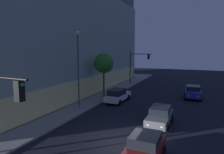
{
  "coord_description": "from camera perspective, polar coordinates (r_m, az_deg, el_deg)",
  "views": [
    {
      "loc": [
        -12.31,
        -4.61,
        6.53
      ],
      "look_at": [
        5.51,
        3.04,
        3.91
      ],
      "focal_mm": 31.78,
      "sensor_mm": 36.0,
      "label": 1
    }
  ],
  "objects": [
    {
      "name": "car_red",
      "position": [
        12.3,
        9.22,
        -19.89
      ],
      "size": [
        4.21,
        2.12,
        1.68
      ],
      "color": "maroon",
      "rests_on": "ground"
    },
    {
      "name": "car_blue",
      "position": [
        29.46,
        22.24,
        -3.95
      ],
      "size": [
        4.1,
        2.32,
        1.69
      ],
      "color": "navy",
      "rests_on": "ground"
    },
    {
      "name": "ground_plane",
      "position": [
        14.68,
        2.56,
        -18.74
      ],
      "size": [
        120.0,
        120.0,
        0.0
      ],
      "primitive_type": "plane",
      "color": "black"
    },
    {
      "name": "car_grey",
      "position": [
        18.22,
        13.6,
        -10.78
      ],
      "size": [
        4.27,
        2.05,
        1.59
      ],
      "color": "slate",
      "rests_on": "ground"
    },
    {
      "name": "street_lamp_sidewalk",
      "position": [
        22.06,
        -9.73,
        4.69
      ],
      "size": [
        0.44,
        0.44,
        8.47
      ],
      "color": "#454545",
      "rests_on": "sidewalk_corner"
    },
    {
      "name": "car_white",
      "position": [
        25.39,
        1.65,
        -5.25
      ],
      "size": [
        4.85,
        2.14,
        1.67
      ],
      "color": "silver",
      "rests_on": "ground"
    },
    {
      "name": "modern_building",
      "position": [
        37.77,
        -22.25,
        11.49
      ],
      "size": [
        37.97,
        26.43,
        18.98
      ],
      "color": "#4C4C51",
      "rests_on": "ground"
    },
    {
      "name": "sidewalk_tree",
      "position": [
        27.06,
        -2.41,
        3.93
      ],
      "size": [
        2.72,
        2.72,
        6.01
      ],
      "color": "brown",
      "rests_on": "sidewalk_corner"
    },
    {
      "name": "traffic_light_far_corner",
      "position": [
        37.55,
        7.17,
        4.13
      ],
      "size": [
        0.51,
        4.27,
        6.14
      ],
      "color": "black",
      "rests_on": "sidewalk_corner"
    }
  ]
}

